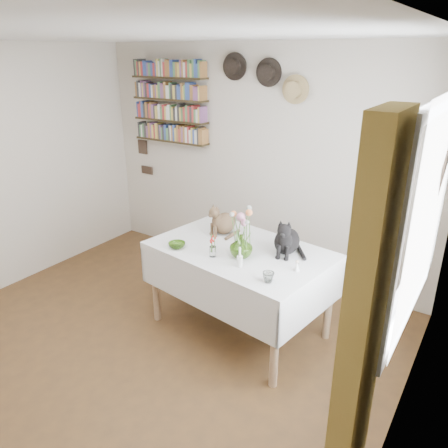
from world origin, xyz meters
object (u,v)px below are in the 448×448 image
Objects in this scene: tabby_cat at (224,218)px; dining_table at (240,269)px; flower_vase at (241,246)px; bookshelf_unit at (170,103)px; black_cat at (287,235)px.

dining_table is at bearing -11.49° from tabby_cat.
dining_table is 0.34m from flower_vase.
flower_vase is (0.40, -0.36, -0.05)m from tabby_cat.
bookshelf_unit reaches higher than tabby_cat.
black_cat reaches higher than tabby_cat.
tabby_cat is at bearing 143.86° from dining_table.
tabby_cat reaches higher than flower_vase.
black_cat is 0.33× the size of bookshelf_unit.
bookshelf_unit is at bearing 171.09° from tabby_cat.
black_cat is at bearing 17.82° from tabby_cat.
bookshelf_unit reaches higher than black_cat.
flower_vase is 0.20× the size of bookshelf_unit.
tabby_cat is 0.68m from black_cat.
tabby_cat reaches higher than dining_table.
flower_vase is (0.09, -0.14, 0.30)m from dining_table.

